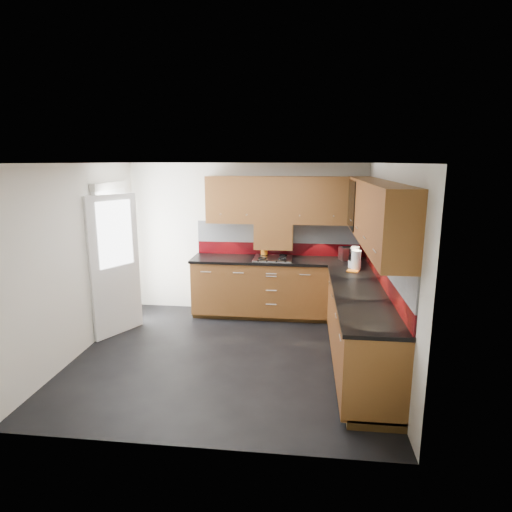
# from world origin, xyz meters

# --- Properties ---
(room) EXTENTS (4.00, 3.80, 2.64)m
(room) POSITION_xyz_m (0.00, 0.00, 1.50)
(room) COLOR black
(base_cabinets) EXTENTS (2.70, 3.20, 0.95)m
(base_cabinets) POSITION_xyz_m (1.07, 0.72, 0.44)
(base_cabinets) COLOR #5A2B14
(base_cabinets) RESTS_ON room
(countertop) EXTENTS (2.72, 3.22, 0.04)m
(countertop) POSITION_xyz_m (1.05, 0.70, 0.92)
(countertop) COLOR black
(countertop) RESTS_ON base_cabinets
(backsplash) EXTENTS (2.70, 3.20, 0.54)m
(backsplash) POSITION_xyz_m (1.28, 0.93, 1.21)
(backsplash) COLOR maroon
(backsplash) RESTS_ON countertop
(upper_cabinets) EXTENTS (2.50, 3.20, 0.72)m
(upper_cabinets) POSITION_xyz_m (1.23, 0.78, 1.84)
(upper_cabinets) COLOR #5A2B14
(upper_cabinets) RESTS_ON room
(extractor_hood) EXTENTS (0.60, 0.33, 0.40)m
(extractor_hood) POSITION_xyz_m (0.45, 1.64, 1.28)
(extractor_hood) COLOR #5A2B14
(extractor_hood) RESTS_ON room
(glass_cabinet) EXTENTS (0.32, 0.80, 0.66)m
(glass_cabinet) POSITION_xyz_m (1.71, 1.07, 1.87)
(glass_cabinet) COLOR black
(glass_cabinet) RESTS_ON room
(back_door) EXTENTS (0.42, 1.19, 2.04)m
(back_door) POSITION_xyz_m (-1.78, 0.75, 1.03)
(back_door) COLOR white
(back_door) RESTS_ON room
(gas_hob) EXTENTS (0.59, 0.52, 0.05)m
(gas_hob) POSITION_xyz_m (0.45, 1.47, 0.96)
(gas_hob) COLOR silver
(gas_hob) RESTS_ON countertop
(utensil_pot) EXTENTS (0.11, 0.11, 0.38)m
(utensil_pot) POSITION_xyz_m (0.30, 1.60, 1.03)
(utensil_pot) COLOR orange
(utensil_pot) RESTS_ON countertop
(toaster) EXTENTS (0.32, 0.26, 0.20)m
(toaster) POSITION_xyz_m (1.61, 1.57, 1.04)
(toaster) COLOR silver
(toaster) RESTS_ON countertop
(food_processor) EXTENTS (0.18, 0.18, 0.31)m
(food_processor) POSITION_xyz_m (1.65, 1.08, 1.08)
(food_processor) COLOR white
(food_processor) RESTS_ON countertop
(paper_towel) EXTENTS (0.16, 0.16, 0.27)m
(paper_towel) POSITION_xyz_m (1.65, 0.95, 1.08)
(paper_towel) COLOR white
(paper_towel) RESTS_ON countertop
(orange_cloth) EXTENTS (0.18, 0.17, 0.02)m
(orange_cloth) POSITION_xyz_m (1.60, 0.83, 0.95)
(orange_cloth) COLOR orange
(orange_cloth) RESTS_ON countertop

